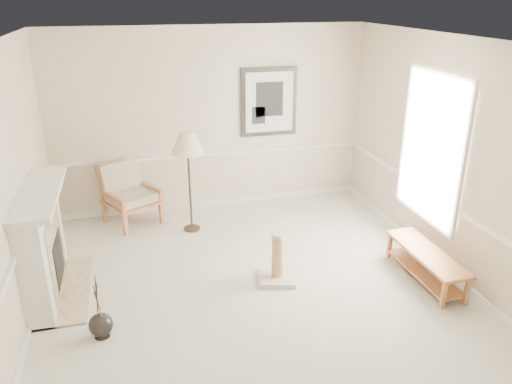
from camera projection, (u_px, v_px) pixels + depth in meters
The scene contains 8 objects.
ground at pixel (253, 292), 5.98m from camera, with size 5.50×5.50×0.00m, color silver.
room at pixel (264, 140), 5.38m from camera, with size 5.04×5.54×2.92m.
fireplace at pixel (43, 245), 5.74m from camera, with size 0.64×1.64×1.31m.
floor_vase at pixel (101, 326), 5.17m from camera, with size 0.25×0.25×0.74m.
armchair at pixel (128, 190), 7.67m from camera, with size 0.99×1.01×0.94m.
floor_lamp at pixel (188, 146), 7.07m from camera, with size 0.55×0.55×1.51m.
bench at pixel (426, 261), 6.17m from camera, with size 0.41×1.34×0.38m.
scratching_post at pixel (277, 265), 6.18m from camera, with size 0.55×0.55×0.64m.
Camera 1 is at (-1.24, -4.94, 3.36)m, focal length 35.00 mm.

